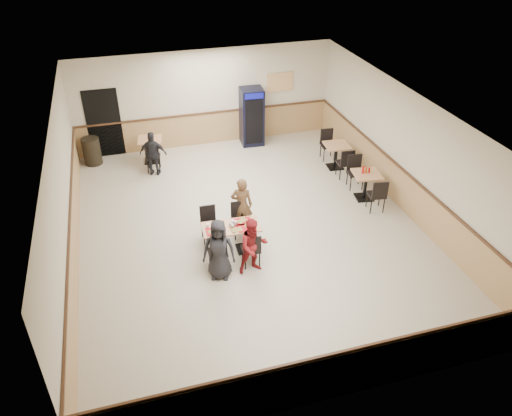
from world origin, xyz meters
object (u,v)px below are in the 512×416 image
object	(u,v)px
diner_woman_right	(253,246)
trash_bin	(92,151)
lone_diner	(153,154)
pepsi_cooler	(252,117)
main_table	(231,235)
diner_man_opposite	(242,205)
back_table	(151,147)
diner_woman_left	(219,250)
side_table_far	(336,152)
side_table_near	(366,182)

from	to	relation	value
diner_woman_right	trash_bin	distance (m)	6.90
lone_diner	trash_bin	size ratio (longest dim) A/B	1.60
trash_bin	pepsi_cooler	bearing A→B (deg)	0.50
main_table	diner_man_opposite	distance (m)	0.91
main_table	pepsi_cooler	xyz separation A→B (m)	(2.00, 5.36, 0.45)
main_table	back_table	xyz separation A→B (m)	(-1.24, 4.97, 0.03)
lone_diner	back_table	world-z (taller)	lone_diner
diner_woman_left	pepsi_cooler	size ratio (longest dim) A/B	0.76
lone_diner	back_table	bearing A→B (deg)	-71.98
side_table_far	diner_woman_left	bearing A→B (deg)	-138.61
main_table	back_table	size ratio (longest dim) A/B	1.68
side_table_near	pepsi_cooler	bearing A→B (deg)	115.16
diner_woman_left	diner_man_opposite	xyz separation A→B (m)	(0.89, 1.51, 0.01)
main_table	trash_bin	xyz separation A→B (m)	(-2.93, 5.32, -0.05)
side_table_near	main_table	bearing A→B (deg)	-162.30
diner_woman_right	lone_diner	bearing A→B (deg)	102.39
side_table_far	diner_woman_right	bearing A→B (deg)	-133.12
main_table	pepsi_cooler	distance (m)	5.74
lone_diner	diner_woman_left	bearing A→B (deg)	117.26
diner_man_opposite	back_table	world-z (taller)	diner_man_opposite
diner_man_opposite	pepsi_cooler	size ratio (longest dim) A/B	0.77
main_table	side_table_far	xyz separation A→B (m)	(3.89, 3.07, 0.03)
diner_woman_left	lone_diner	distance (m)	4.95
diner_man_opposite	side_table_far	world-z (taller)	diner_man_opposite
lone_diner	side_table_near	size ratio (longest dim) A/B	1.65
diner_man_opposite	pepsi_cooler	distance (m)	4.87
main_table	lone_diner	size ratio (longest dim) A/B	1.00
diner_woman_left	side_table_near	world-z (taller)	diner_woman_left
diner_woman_right	lone_diner	xyz separation A→B (m)	(-1.52, 4.92, 0.00)
main_table	side_table_far	world-z (taller)	side_table_far
back_table	pepsi_cooler	bearing A→B (deg)	6.92
side_table_near	back_table	size ratio (longest dim) A/B	1.02
diner_man_opposite	diner_woman_left	bearing A→B (deg)	76.24
side_table_near	side_table_far	xyz separation A→B (m)	(-0.03, 1.82, -0.01)
side_table_near	pepsi_cooler	size ratio (longest dim) A/B	0.43
lone_diner	side_table_far	bearing A→B (deg)	-173.71
diner_man_opposite	side_table_far	distance (m)	4.16
diner_woman_right	diner_man_opposite	world-z (taller)	diner_man_opposite
pepsi_cooler	trash_bin	world-z (taller)	pepsi_cooler
main_table	side_table_near	size ratio (longest dim) A/B	1.65
main_table	side_table_near	bearing A→B (deg)	20.29
main_table	lone_diner	bearing A→B (deg)	109.26
side_table_near	pepsi_cooler	distance (m)	4.56
main_table	diner_woman_left	xyz separation A→B (m)	(-0.44, -0.75, 0.24)
diner_woman_right	trash_bin	world-z (taller)	diner_woman_right
lone_diner	pepsi_cooler	world-z (taller)	pepsi_cooler
diner_woman_right	pepsi_cooler	size ratio (longest dim) A/B	0.72
side_table_far	back_table	distance (m)	5.47
diner_woman_left	trash_bin	xyz separation A→B (m)	(-2.48, 6.07, -0.29)
side_table_far	pepsi_cooler	world-z (taller)	pepsi_cooler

